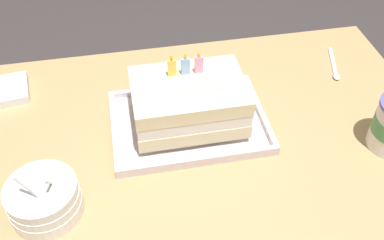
{
  "coord_description": "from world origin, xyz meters",
  "views": [
    {
      "loc": [
        -0.14,
        -0.68,
        1.5
      ],
      "look_at": [
        -0.0,
        0.01,
        0.8
      ],
      "focal_mm": 40.63,
      "sensor_mm": 36.0,
      "label": 1
    }
  ],
  "objects_px": {
    "bowl_stack": "(44,200)",
    "serving_spoon_near_tray": "(335,70)",
    "birthday_cake": "(189,102)",
    "foil_tray": "(189,123)",
    "napkin_pile": "(5,91)"
  },
  "relations": [
    {
      "from": "bowl_stack",
      "to": "serving_spoon_near_tray",
      "type": "xyz_separation_m",
      "value": [
        0.74,
        0.31,
        -0.03
      ]
    },
    {
      "from": "birthday_cake",
      "to": "bowl_stack",
      "type": "bearing_deg",
      "value": -150.06
    },
    {
      "from": "serving_spoon_near_tray",
      "to": "bowl_stack",
      "type": "bearing_deg",
      "value": -157.13
    },
    {
      "from": "foil_tray",
      "to": "napkin_pile",
      "type": "height_order",
      "value": "same"
    },
    {
      "from": "birthday_cake",
      "to": "napkin_pile",
      "type": "relative_size",
      "value": 1.97
    },
    {
      "from": "serving_spoon_near_tray",
      "to": "napkin_pile",
      "type": "xyz_separation_m",
      "value": [
        -0.86,
        0.06,
        0.01
      ]
    },
    {
      "from": "foil_tray",
      "to": "bowl_stack",
      "type": "xyz_separation_m",
      "value": [
        -0.32,
        -0.18,
        0.03
      ]
    },
    {
      "from": "birthday_cake",
      "to": "bowl_stack",
      "type": "height_order",
      "value": "birthday_cake"
    },
    {
      "from": "foil_tray",
      "to": "birthday_cake",
      "type": "bearing_deg",
      "value": 90.0
    },
    {
      "from": "bowl_stack",
      "to": "serving_spoon_near_tray",
      "type": "relative_size",
      "value": 0.97
    },
    {
      "from": "foil_tray",
      "to": "bowl_stack",
      "type": "distance_m",
      "value": 0.37
    },
    {
      "from": "birthday_cake",
      "to": "napkin_pile",
      "type": "bearing_deg",
      "value": 155.93
    },
    {
      "from": "napkin_pile",
      "to": "foil_tray",
      "type": "bearing_deg",
      "value": -24.08
    },
    {
      "from": "foil_tray",
      "to": "napkin_pile",
      "type": "bearing_deg",
      "value": 155.92
    },
    {
      "from": "foil_tray",
      "to": "bowl_stack",
      "type": "height_order",
      "value": "bowl_stack"
    }
  ]
}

